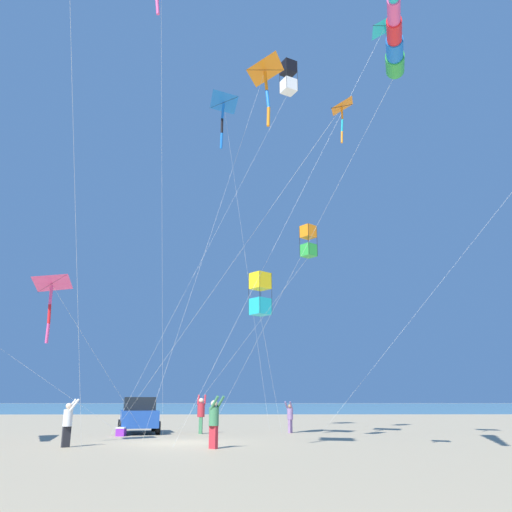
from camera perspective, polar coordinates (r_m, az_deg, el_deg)
The scene contains 17 objects.
ground_plane at distance 23.01m, azimuth -8.51°, elevation -19.46°, with size 600.00×600.00×0.00m, color tan.
ocean_water_strip at distance 187.80m, azimuth -1.87°, elevation -15.92°, with size 240.00×600.00×0.01m, color teal.
parked_car at distance 30.07m, azimuth -12.63°, elevation -16.46°, with size 4.62×2.87×1.85m.
cooler_box at distance 27.82m, azimuth -14.46°, elevation -17.99°, with size 0.62×0.42×0.42m.
person_adult_flyer at distance 28.93m, azimuth -6.00°, elevation -16.54°, with size 0.59×0.46×1.98m.
person_child_green_jacket at distance 29.51m, azimuth 3.72°, elevation -16.94°, with size 0.58×0.53×1.63m.
person_child_grey_jacket at distance 21.83m, azimuth -19.77°, elevation -16.48°, with size 0.60×0.63×1.75m.
person_bystander_far at distance 20.09m, azimuth -4.59°, elevation -17.29°, with size 0.64×0.67×1.86m.
kite_delta_striped_overhead at distance 25.72m, azimuth 13.80°, elevation 23.08°, with size 2.23×9.48×17.86m.
kite_delta_orange_high_right at distance 18.30m, azimuth 8.96°, elevation 15.41°, with size 11.57×10.01×11.31m.
kite_box_red_high_left at distance 30.50m, azimuth 3.53°, elevation 18.79°, with size 2.62×9.41×19.76m.
kite_delta_checkered_midright at distance 33.24m, azimuth -3.57°, elevation 16.28°, with size 5.34×3.91×19.53m.
kite_windsock_long_streamer_right at distance 19.86m, azimuth 14.82°, elevation 21.45°, with size 17.33×7.92×14.12m.
kite_delta_long_streamer_left at distance 25.69m, azimuth 0.93°, elevation 19.55°, with size 3.84×6.15×16.80m.
kite_box_small_distant at distance 26.92m, azimuth 0.46°, elevation -4.14°, with size 2.84×1.77×8.04m.
kite_box_green_low_center at distance 24.15m, azimuth 5.69°, elevation 1.58°, with size 8.31×7.14×9.46m.
kite_delta_white_trailing at distance 23.21m, azimuth -21.36°, elevation -2.83°, with size 6.78×3.99×6.76m.
Camera 1 is at (22.77, 2.84, 1.69)m, focal length 36.79 mm.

